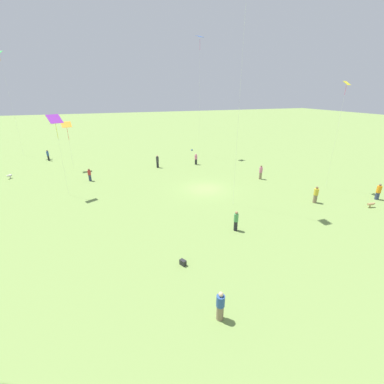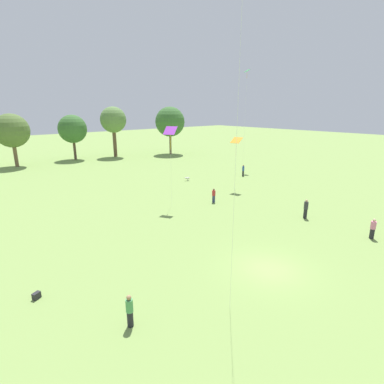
% 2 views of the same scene
% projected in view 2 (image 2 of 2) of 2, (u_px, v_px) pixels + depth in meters
% --- Properties ---
extents(ground_plane, '(240.00, 240.00, 0.00)m').
position_uv_depth(ground_plane, '(269.00, 269.00, 20.03)').
color(ground_plane, '#7A994C').
extents(tree_2, '(5.96, 5.96, 9.46)m').
position_uv_depth(tree_2, '(12.00, 131.00, 53.07)').
color(tree_2, brown).
rests_on(tree_2, ground_plane).
extents(tree_3, '(5.65, 5.65, 9.06)m').
position_uv_depth(tree_3, '(73.00, 129.00, 60.63)').
color(tree_3, brown).
rests_on(tree_3, ground_plane).
extents(tree_4, '(5.49, 5.49, 10.66)m').
position_uv_depth(tree_4, '(113.00, 120.00, 63.93)').
color(tree_4, brown).
rests_on(tree_4, ground_plane).
extents(tree_5, '(6.66, 6.66, 10.65)m').
position_uv_depth(tree_5, '(170.00, 122.00, 67.89)').
color(tree_5, brown).
rests_on(tree_5, ground_plane).
extents(person_0, '(0.50, 0.50, 1.62)m').
position_uv_depth(person_0, '(214.00, 196.00, 33.90)').
color(person_0, '#333D5B').
rests_on(person_0, ground_plane).
extents(person_3, '(0.41, 0.41, 1.91)m').
position_uv_depth(person_3, '(306.00, 209.00, 28.99)').
color(person_3, '#232328').
rests_on(person_3, ground_plane).
extents(person_4, '(0.49, 0.49, 1.74)m').
position_uv_depth(person_4, '(130.00, 311.00, 14.58)').
color(person_4, '#232328').
rests_on(person_4, ground_plane).
extents(person_7, '(0.48, 0.48, 1.77)m').
position_uv_depth(person_7, '(243.00, 170.00, 47.03)').
color(person_7, '#232328').
rests_on(person_7, ground_plane).
extents(person_8, '(0.51, 0.51, 1.73)m').
position_uv_depth(person_8, '(373.00, 229.00, 24.49)').
color(person_8, '#232328').
rests_on(person_8, ground_plane).
extents(kite_0, '(1.11, 1.15, 16.59)m').
position_uv_depth(kite_0, '(247.00, 76.00, 50.28)').
color(kite_0, green).
rests_on(kite_0, ground_plane).
extents(kite_1, '(1.29, 1.43, 6.75)m').
position_uv_depth(kite_1, '(236.00, 141.00, 38.10)').
color(kite_1, orange).
rests_on(kite_1, ground_plane).
extents(kite_2, '(1.48, 1.58, 8.55)m').
position_uv_depth(kite_2, '(170.00, 132.00, 30.77)').
color(kite_2, purple).
rests_on(kite_2, ground_plane).
extents(dog_1, '(0.68, 0.53, 0.55)m').
position_uv_depth(dog_1, '(187.00, 178.00, 44.14)').
color(dog_1, silver).
rests_on(dog_1, ground_plane).
extents(picnic_bag_1, '(0.51, 0.43, 0.38)m').
position_uv_depth(picnic_bag_1, '(36.00, 296.00, 16.89)').
color(picnic_bag_1, '#262628').
rests_on(picnic_bag_1, ground_plane).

